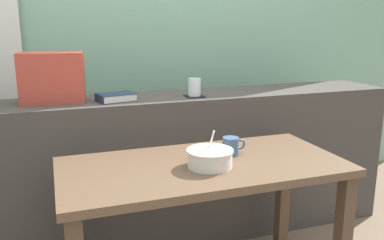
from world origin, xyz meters
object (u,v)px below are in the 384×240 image
at_px(coaster_square, 194,96).
at_px(ceramic_mug, 231,146).
at_px(closed_book, 116,97).
at_px(throw_pillow, 52,78).
at_px(juice_glass, 194,88).
at_px(breakfast_table, 203,186).
at_px(soup_bowl, 210,158).

relative_size(coaster_square, ceramic_mug, 0.88).
xyz_separation_m(closed_book, ceramic_mug, (0.45, -0.49, -0.17)).
xyz_separation_m(throw_pillow, ceramic_mug, (0.76, -0.55, -0.28)).
relative_size(juice_glass, ceramic_mug, 0.87).
bearing_deg(juice_glass, throw_pillow, 174.47).
height_order(closed_book, ceramic_mug, closed_book).
distance_m(closed_book, ceramic_mug, 0.69).
distance_m(breakfast_table, juice_glass, 0.66).
bearing_deg(coaster_square, ceramic_mug, -88.60).
xyz_separation_m(coaster_square, juice_glass, (0.00, -0.00, 0.05)).
height_order(coaster_square, ceramic_mug, coaster_square).
xyz_separation_m(juice_glass, throw_pillow, (-0.75, 0.07, 0.08)).
bearing_deg(ceramic_mug, juice_glass, 91.40).
height_order(closed_book, soup_bowl, closed_book).
xyz_separation_m(juice_glass, soup_bowl, (-0.14, -0.59, -0.21)).
xyz_separation_m(breakfast_table, soup_bowl, (0.01, -0.05, 0.14)).
bearing_deg(ceramic_mug, closed_book, 132.25).
bearing_deg(soup_bowl, ceramic_mug, 36.91).
bearing_deg(closed_book, throw_pillow, 169.90).
height_order(juice_glass, soup_bowl, juice_glass).
bearing_deg(juice_glass, coaster_square, 90.00).
bearing_deg(breakfast_table, ceramic_mug, 21.42).
xyz_separation_m(coaster_square, throw_pillow, (-0.75, 0.07, 0.13)).
bearing_deg(throw_pillow, closed_book, -10.10).
bearing_deg(breakfast_table, throw_pillow, 134.38).
height_order(coaster_square, throw_pillow, throw_pillow).
xyz_separation_m(closed_book, throw_pillow, (-0.31, 0.06, 0.11)).
distance_m(closed_book, soup_bowl, 0.70).
bearing_deg(coaster_square, closed_book, 177.76).
height_order(breakfast_table, juice_glass, juice_glass).
height_order(throw_pillow, ceramic_mug, throw_pillow).
bearing_deg(soup_bowl, breakfast_table, 100.24).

